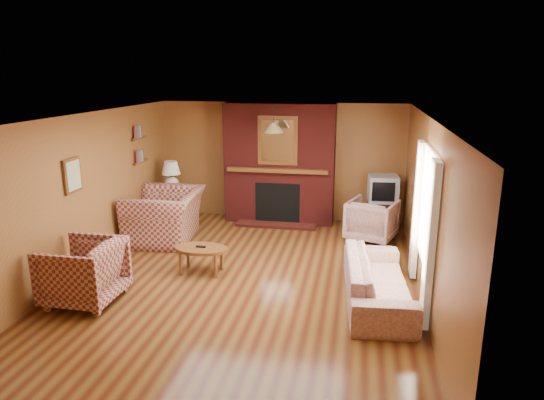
% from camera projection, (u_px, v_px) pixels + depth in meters
% --- Properties ---
extents(floor, '(6.50, 6.50, 0.00)m').
position_uv_depth(floor, '(246.00, 279.00, 7.21)').
color(floor, '#471F0F').
rests_on(floor, ground).
extents(ceiling, '(6.50, 6.50, 0.00)m').
position_uv_depth(ceiling, '(243.00, 117.00, 6.59)').
color(ceiling, white).
rests_on(ceiling, wall_back).
extents(wall_back, '(6.50, 0.00, 6.50)m').
position_uv_depth(wall_back, '(282.00, 161.00, 9.99)').
color(wall_back, '#95612E').
rests_on(wall_back, floor).
extents(wall_front, '(6.50, 0.00, 6.50)m').
position_uv_depth(wall_front, '(147.00, 307.00, 3.81)').
color(wall_front, '#95612E').
rests_on(wall_front, floor).
extents(wall_left, '(0.00, 6.50, 6.50)m').
position_uv_depth(wall_left, '(84.00, 194.00, 7.34)').
color(wall_left, '#95612E').
rests_on(wall_left, floor).
extents(wall_right, '(0.00, 6.50, 6.50)m').
position_uv_depth(wall_right, '(426.00, 211.00, 6.46)').
color(wall_right, '#95612E').
rests_on(wall_right, floor).
extents(fireplace, '(2.20, 0.82, 2.40)m').
position_uv_depth(fireplace, '(279.00, 165.00, 9.74)').
color(fireplace, '#551512').
rests_on(fireplace, floor).
extents(window_right, '(0.10, 1.85, 2.00)m').
position_uv_depth(window_right, '(424.00, 220.00, 6.30)').
color(window_right, beige).
rests_on(window_right, wall_right).
extents(bookshelf, '(0.09, 0.55, 0.71)m').
position_uv_depth(bookshelf, '(141.00, 145.00, 9.02)').
color(bookshelf, brown).
rests_on(bookshelf, wall_left).
extents(botanical_print, '(0.05, 0.40, 0.50)m').
position_uv_depth(botanical_print, '(72.00, 175.00, 6.96)').
color(botanical_print, brown).
rests_on(botanical_print, wall_left).
extents(pendant_light, '(0.36, 0.36, 0.48)m').
position_uv_depth(pendant_light, '(273.00, 128.00, 8.88)').
color(pendant_light, black).
rests_on(pendant_light, ceiling).
extents(plaid_loveseat, '(1.35, 1.51, 0.91)m').
position_uv_depth(plaid_loveseat, '(165.00, 216.00, 8.81)').
color(plaid_loveseat, maroon).
rests_on(plaid_loveseat, floor).
extents(plaid_armchair, '(0.94, 0.92, 0.85)m').
position_uv_depth(plaid_armchair, '(83.00, 272.00, 6.42)').
color(plaid_armchair, maroon).
rests_on(plaid_armchair, floor).
extents(floral_sofa, '(0.96, 2.12, 0.60)m').
position_uv_depth(floral_sofa, '(377.00, 280.00, 6.47)').
color(floral_sofa, beige).
rests_on(floral_sofa, floor).
extents(floral_armchair, '(1.03, 1.05, 0.76)m').
position_uv_depth(floral_armchair, '(372.00, 220.00, 8.82)').
color(floral_armchair, beige).
rests_on(floral_armchair, floor).
extents(coffee_table, '(0.82, 0.51, 0.43)m').
position_uv_depth(coffee_table, '(201.00, 251.00, 7.37)').
color(coffee_table, brown).
rests_on(coffee_table, floor).
extents(side_table, '(0.54, 0.54, 0.67)m').
position_uv_depth(side_table, '(173.00, 207.00, 9.82)').
color(side_table, brown).
rests_on(side_table, floor).
extents(table_lamp, '(0.37, 0.37, 0.61)m').
position_uv_depth(table_lamp, '(171.00, 174.00, 9.65)').
color(table_lamp, silver).
rests_on(table_lamp, side_table).
extents(tv_stand, '(0.57, 0.53, 0.57)m').
position_uv_depth(tv_stand, '(381.00, 215.00, 9.44)').
color(tv_stand, black).
rests_on(tv_stand, floor).
extents(crt_tv, '(0.59, 0.58, 0.51)m').
position_uv_depth(crt_tv, '(383.00, 188.00, 9.29)').
color(crt_tv, '#A9ACB1').
rests_on(crt_tv, tv_stand).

